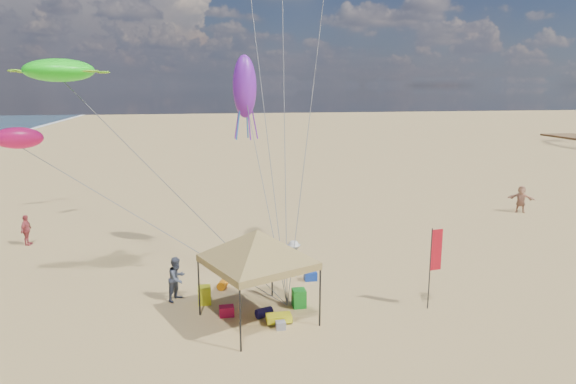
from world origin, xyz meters
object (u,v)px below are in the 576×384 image
object	(u,v)px
person_near_b	(177,279)
person_near_a	(273,259)
chair_yellow	(204,295)
person_far_a	(26,230)
beach_cart	(279,318)
person_far_c	(521,199)
person_near_c	(294,258)
chair_green	(299,298)
cooler_blue	(310,276)
feather_flag	(435,255)
canopy_tent	(257,233)
cooler_red	(227,311)

from	to	relation	value
person_near_b	person_near_a	bearing A→B (deg)	-31.57
chair_yellow	person_far_a	size ratio (longest dim) A/B	0.42
chair_yellow	beach_cart	world-z (taller)	chair_yellow
person_far_a	person_far_c	world-z (taller)	person_far_c
beach_cart	person_near_c	distance (m)	4.68
beach_cart	person_near_c	xyz separation A→B (m)	(1.43, 4.41, 0.63)
person_far_a	chair_green	bearing A→B (deg)	-118.68
cooler_blue	beach_cart	xyz separation A→B (m)	(-2.05, -3.78, 0.01)
cooler_blue	person_near_a	bearing A→B (deg)	158.32
beach_cart	person_near_b	world-z (taller)	person_near_b
chair_yellow	person_near_c	bearing A→B (deg)	28.91
chair_green	person_far_c	xyz separation A→B (m)	(17.74, 11.76, 0.56)
cooler_blue	person_near_c	bearing A→B (deg)	134.69
feather_flag	person_near_a	bearing A→B (deg)	142.38
feather_flag	person_near_a	xyz separation A→B (m)	(-5.51, 4.25, -1.28)
chair_green	person_near_b	size ratio (longest dim) A/B	0.39
cooler_blue	chair_yellow	size ratio (longest dim) A/B	0.77
canopy_tent	person_far_c	size ratio (longest dim) A/B	3.23
person_near_a	person_far_a	xyz separation A→B (m)	(-12.19, 7.07, -0.01)
person_far_c	person_near_b	bearing A→B (deg)	-120.44
cooler_red	person_near_c	size ratio (longest dim) A/B	0.33
canopy_tent	person_far_a	xyz separation A→B (m)	(-11.02, 11.12, -2.47)
feather_flag	cooler_red	world-z (taller)	feather_flag
cooler_blue	person_far_a	world-z (taller)	person_far_a
person_near_b	person_far_c	distance (m)	24.59
chair_yellow	person_near_c	world-z (taller)	person_near_c
person_near_a	person_far_c	size ratio (longest dim) A/B	0.92
cooler_blue	chair_green	xyz separation A→B (m)	(-1.06, -2.56, 0.16)
chair_yellow	chair_green	bearing A→B (deg)	-15.22
beach_cart	feather_flag	bearing A→B (deg)	1.52
person_far_c	chair_green	bearing A→B (deg)	-111.47
cooler_blue	beach_cart	bearing A→B (deg)	-118.52
chair_green	person_far_a	bearing A→B (deg)	141.11
chair_green	cooler_red	bearing A→B (deg)	-174.04
chair_green	person_near_b	distance (m)	4.90
cooler_red	person_far_a	xyz separation A→B (m)	(-9.91, 10.55, 0.64)
person_near_c	cooler_red	bearing A→B (deg)	57.35
cooler_blue	chair_green	world-z (taller)	chair_green
beach_cart	person_far_a	distance (m)	16.41
feather_flag	person_near_c	bearing A→B (deg)	136.98
cooler_blue	person_far_a	distance (m)	15.79
cooler_red	beach_cart	xyz separation A→B (m)	(1.81, -0.93, 0.01)
feather_flag	person_near_a	size ratio (longest dim) A/B	1.89
cooler_red	person_near_b	distance (m)	2.67
person_near_c	person_far_c	bearing A→B (deg)	-143.45
beach_cart	person_far_c	size ratio (longest dim) A/B	0.49
beach_cart	person_far_a	world-z (taller)	person_far_a
person_near_c	person_near_b	bearing A→B (deg)	28.35
feather_flag	person_near_c	world-z (taller)	feather_flag
person_near_b	feather_flag	bearing A→B (deg)	-68.62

